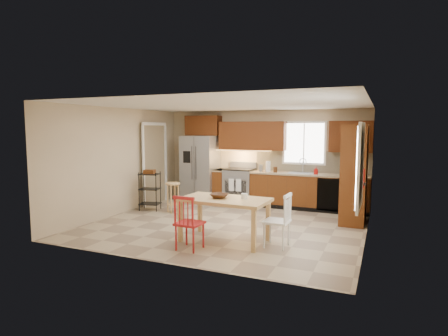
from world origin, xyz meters
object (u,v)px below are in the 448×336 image
refrigerator (200,168)px  chair_white (277,220)px  range_stove (240,187)px  pantry (354,174)px  dining_table (224,220)px  table_jar (244,197)px  bar_stool (173,198)px  fire_extinguisher (361,178)px  table_bowl (219,198)px  chair_red (190,222)px  utility_cart (150,191)px  soap_bottle (316,171)px

refrigerator → chair_white: (3.06, -3.18, -0.45)m
refrigerator → range_stove: refrigerator is taller
pantry → dining_table: bearing=-131.2°
range_stove → chair_white: size_ratio=1.00×
table_jar → bar_stool: size_ratio=0.19×
table_jar → chair_white: bearing=-4.5°
refrigerator → fire_extinguisher: (4.33, -1.98, 0.19)m
range_stove → table_bowl: bearing=-75.2°
chair_red → table_bowl: 0.76m
chair_white → table_bowl: (-1.05, -0.05, 0.31)m
utility_cart → table_jar: bearing=-41.2°
range_stove → dining_table: bearing=-73.6°
refrigerator → utility_cart: (-0.61, -1.57, -0.43)m
soap_bottle → pantry: bearing=-43.5°
chair_red → pantry: bearing=53.5°
range_stove → chair_red: size_ratio=1.00×
soap_bottle → table_bowl: 3.41m
pantry → chair_white: size_ratio=2.28×
pantry → utility_cart: bearing=-172.2°
pantry → dining_table: pantry is taller
chair_red → bar_stool: chair_red is taller
range_stove → fire_extinguisher: (3.18, -2.04, 0.64)m
fire_extinguisher → pantry: bearing=100.8°
soap_bottle → pantry: size_ratio=0.09×
refrigerator → table_bowl: (2.02, -3.23, -0.14)m
utility_cart → chair_white: bearing=-37.9°
bar_stool → utility_cart: size_ratio=0.76×
bar_stool → chair_white: bearing=-34.9°
refrigerator → table_jar: 3.98m
pantry → bar_stool: 4.18m
range_stove → chair_white: 3.76m
table_bowl → table_jar: 0.45m
range_stove → soap_bottle: size_ratio=4.82×
chair_white → utility_cart: (-3.67, 1.60, 0.02)m
dining_table → table_bowl: (-0.10, 0.00, 0.39)m
chair_red → bar_stool: size_ratio=1.27×
table_bowl → utility_cart: size_ratio=0.33×
chair_red → bar_stool: bearing=128.9°
range_stove → dining_table: (0.96, -3.29, -0.08)m
table_bowl → soap_bottle: bearing=70.0°
dining_table → chair_red: 0.74m
dining_table → bar_stool: bearing=143.7°
chair_white → dining_table: bearing=95.3°
bar_stool → utility_cart: 0.68m
chair_white → soap_bottle: bearing=0.1°
bar_stool → dining_table: bearing=-45.6°
fire_extinguisher → table_jar: (-1.87, -1.15, -0.30)m
fire_extinguisher → bar_stool: 4.35m
table_bowl → utility_cart: utility_cart is taller
pantry → chair_white: 2.56m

